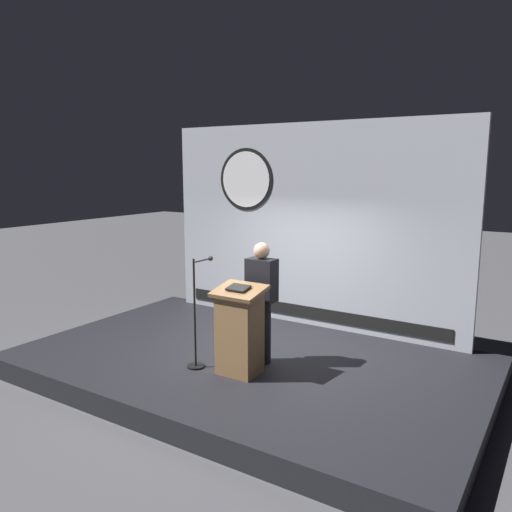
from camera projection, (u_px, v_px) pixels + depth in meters
ground_plane at (249, 376)px, 7.31m from camera, size 40.00×40.00×0.00m
stage_platform at (249, 366)px, 7.29m from camera, size 6.40×4.00×0.30m
banner_display at (308, 226)px, 8.52m from camera, size 5.36×0.12×3.39m
podium at (239, 331)px, 6.57m from camera, size 0.64×0.50×1.19m
speaker_person at (262, 302)px, 6.90m from camera, size 0.40×0.26×1.68m
microphone_stand at (197, 329)px, 6.82m from camera, size 0.24×0.52×1.49m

